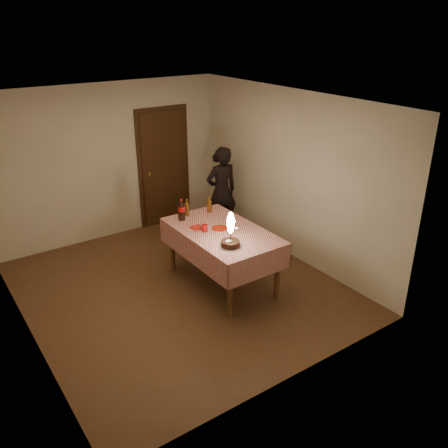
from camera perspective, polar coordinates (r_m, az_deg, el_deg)
The scene contains 12 objects.
ground at distance 6.81m, azimuth -5.37°, elevation -7.69°, with size 4.00×4.50×0.01m, color brown.
room_shell at distance 6.19m, azimuth -6.03°, elevation 5.89°, with size 4.04×4.54×2.62m.
dining_table at distance 6.56m, azimuth -0.25°, elevation -1.63°, with size 1.02×1.72×0.84m.
birthday_cake at distance 6.00m, azimuth 0.79°, elevation -1.56°, with size 0.30×0.30×0.47m.
red_plate at distance 6.56m, azimuth -0.53°, elevation -0.50°, with size 0.22×0.22×0.01m, color red.
red_cup at distance 6.46m, azimuth -2.33°, elevation -0.48°, with size 0.08×0.08×0.10m, color #B10C0D.
clear_cup at distance 6.59m, azimuth 1.00°, elevation -0.00°, with size 0.07×0.07×0.09m, color white.
napkin_stack at distance 6.58m, azimuth -3.24°, elevation -0.42°, with size 0.15×0.15×0.02m, color red.
cola_bottle at distance 6.81m, azimuth -5.13°, elevation 1.69°, with size 0.10×0.10×0.32m.
amber_bottle_left at distance 6.97m, azimuth -4.49°, elevation 1.93°, with size 0.06×0.06×0.25m.
amber_bottle_right at distance 7.07m, azimuth -1.76°, elevation 2.33°, with size 0.06×0.06×0.25m.
photographer at distance 8.10m, azimuth -0.31°, elevation 3.92°, with size 0.61×0.46×1.57m.
Camera 1 is at (-2.78, -5.11, 3.54)m, focal length 38.00 mm.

